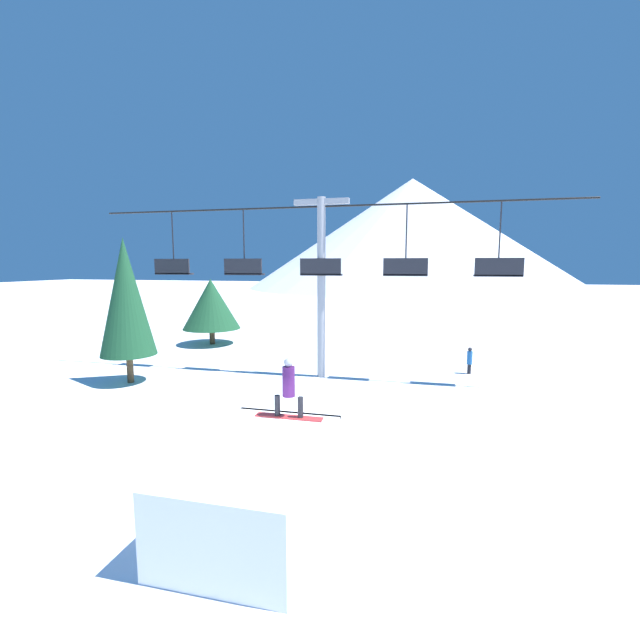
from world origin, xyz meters
name	(u,v)px	position (x,y,z in m)	size (l,w,h in m)	color
ground_plane	(255,521)	(0.00, 0.00, 0.00)	(220.00, 220.00, 0.00)	white
mountain_ridge	(411,234)	(0.00, 88.31, 11.49)	(69.38, 69.38, 22.97)	silver
snow_ramp	(259,484)	(0.08, 0.02, 0.77)	(2.46, 4.03, 1.54)	white
snowboarder	(289,389)	(0.18, 1.63, 2.21)	(1.57, 0.28, 1.39)	#B22D2D
chairlift	(321,270)	(-1.29, 10.84, 4.74)	(21.10, 0.44, 7.83)	#9E9EA3
pine_tree_near	(126,297)	(-8.94, 8.00, 3.63)	(2.26, 2.26, 6.08)	#4C3823
pine_tree_far	(211,304)	(-9.78, 16.84, 2.53)	(3.55, 3.55, 4.09)	#4C3823
distant_skier	(470,359)	(5.19, 12.95, 0.67)	(0.24, 0.24, 1.23)	black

